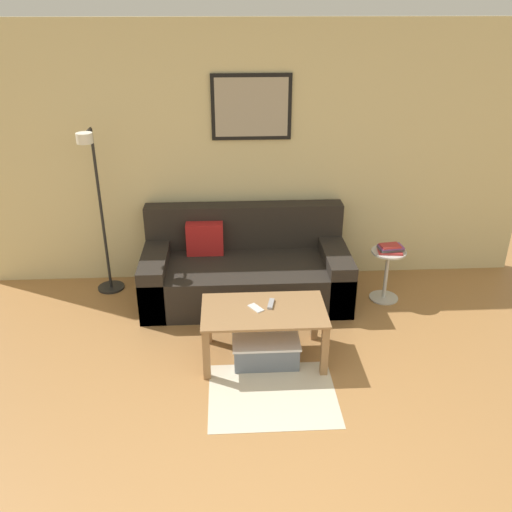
% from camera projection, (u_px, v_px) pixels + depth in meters
% --- Properties ---
extents(wall_back, '(5.60, 0.09, 2.55)m').
position_uv_depth(wall_back, '(251.00, 157.00, 5.33)').
color(wall_back, beige).
rests_on(wall_back, ground_plane).
extents(area_rug, '(0.96, 0.77, 0.01)m').
position_uv_depth(area_rug, '(273.00, 395.00, 4.07)').
color(area_rug, beige).
rests_on(area_rug, ground_plane).
extents(couch, '(1.97, 0.94, 0.85)m').
position_uv_depth(couch, '(245.00, 270.00, 5.32)').
color(couch, '#28231E').
rests_on(couch, ground_plane).
extents(coffee_table, '(0.99, 0.57, 0.46)m').
position_uv_depth(coffee_table, '(264.00, 319.00, 4.34)').
color(coffee_table, '#997047').
rests_on(coffee_table, ground_plane).
extents(storage_bin, '(0.54, 0.38, 0.22)m').
position_uv_depth(storage_bin, '(266.00, 348.00, 4.42)').
color(storage_bin, slate).
rests_on(storage_bin, ground_plane).
extents(floor_lamp, '(0.27, 0.45, 1.65)m').
position_uv_depth(floor_lamp, '(98.00, 208.00, 5.08)').
color(floor_lamp, black).
rests_on(floor_lamp, ground_plane).
extents(side_table, '(0.33, 0.33, 0.52)m').
position_uv_depth(side_table, '(387.00, 270.00, 5.25)').
color(side_table, silver).
rests_on(side_table, ground_plane).
extents(book_stack, '(0.25, 0.19, 0.07)m').
position_uv_depth(book_stack, '(390.00, 248.00, 5.13)').
color(book_stack, '#B73333').
rests_on(book_stack, side_table).
extents(remote_control, '(0.07, 0.16, 0.02)m').
position_uv_depth(remote_control, '(271.00, 304.00, 4.37)').
color(remote_control, '#99999E').
rests_on(remote_control, coffee_table).
extents(cell_phone, '(0.13, 0.15, 0.01)m').
position_uv_depth(cell_phone, '(256.00, 308.00, 4.32)').
color(cell_phone, silver).
rests_on(cell_phone, coffee_table).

